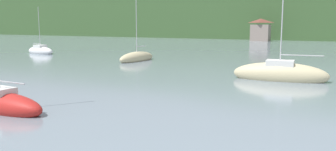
# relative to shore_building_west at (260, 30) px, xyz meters

# --- Properties ---
(wooded_hillside) EXTENTS (352.00, 65.12, 49.47)m
(wooded_hillside) POSITION_rel_shore_building_west_xyz_m (7.57, 44.24, 5.12)
(wooded_hillside) COLOR #38562D
(wooded_hillside) RESTS_ON ground_plane
(shore_building_west) EXTENTS (5.12, 3.35, 6.03)m
(shore_building_west) POSITION_rel_shore_building_west_xyz_m (0.00, 0.00, 0.00)
(shore_building_west) COLOR gray
(shore_building_west) RESTS_ON ground_plane
(sailboat_far_6) EXTENTS (1.96, 6.50, 9.24)m
(sailboat_far_6) POSITION_rel_shore_building_west_xyz_m (-0.16, -59.55, -2.56)
(sailboat_far_6) COLOR #CCBC8E
(sailboat_far_6) RESTS_ON ground_plane
(sailboat_mid_7) EXTENTS (5.93, 1.63, 8.40)m
(sailboat_mid_7) POSITION_rel_shore_building_west_xyz_m (7.64, -83.76, -2.57)
(sailboat_mid_7) COLOR red
(sailboat_mid_7) RESTS_ON ground_plane
(sailboat_far_8) EXTENTS (5.76, 2.47, 7.57)m
(sailboat_far_8) POSITION_rel_shore_building_west_xyz_m (-19.55, -57.50, -2.52)
(sailboat_far_8) COLOR white
(sailboat_far_8) RESTS_ON ground_plane
(sailboat_mid_10) EXTENTS (7.61, 2.83, 10.42)m
(sailboat_mid_10) POSITION_rel_shore_building_west_xyz_m (18.34, -66.40, -2.42)
(sailboat_mid_10) COLOR #CCBC8E
(sailboat_mid_10) RESTS_ON ground_plane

